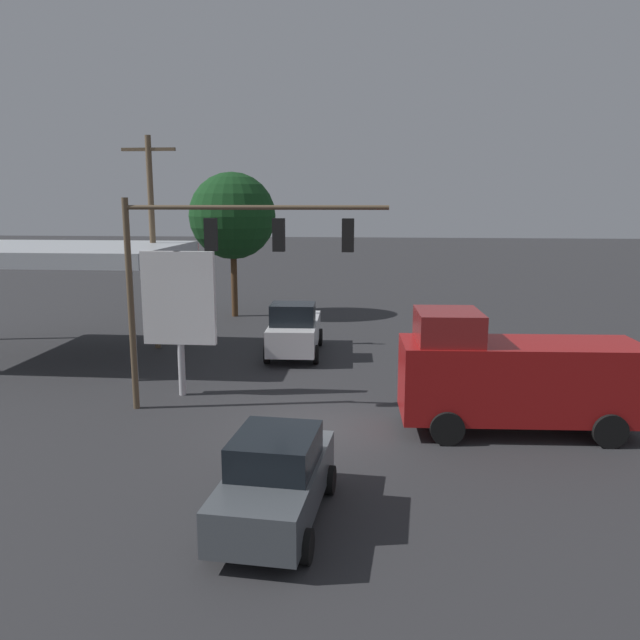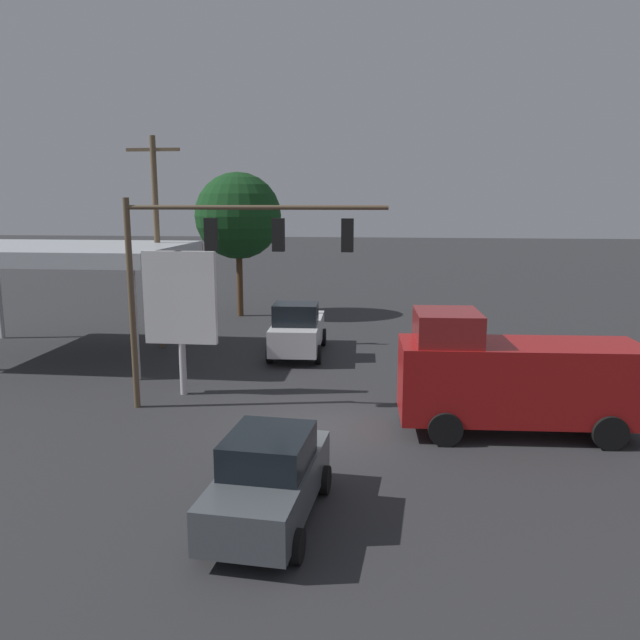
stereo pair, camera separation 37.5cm
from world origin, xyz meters
The scene contains 9 objects.
ground_plane centered at (0.00, 0.00, 0.00)m, with size 200.00×200.00×0.00m, color #2D2D30.
traffic_signal_assembly centered at (2.88, -1.21, 5.06)m, with size 8.18×0.43×6.77m.
utility_pole centered at (8.20, -9.55, 5.02)m, with size 2.40×0.26×9.47m.
gas_station_canopy centered at (11.98, -7.45, 4.48)m, with size 10.72×7.51×4.82m.
price_sign centered at (4.89, -2.73, 3.30)m, with size 2.51×0.27×5.01m.
sedan_waiting centered at (0.22, 5.61, 0.95)m, with size 2.33×4.53×1.93m.
delivery_truck centered at (-5.78, -0.20, 1.69)m, with size 6.91×2.82×3.58m.
pickup_parked centered at (1.75, -8.83, 1.11)m, with size 2.44×5.28×2.40m.
street_tree centered at (6.49, -17.83, 5.81)m, with size 4.94×4.94×8.30m.
Camera 1 is at (-1.81, 17.65, 6.65)m, focal length 35.00 mm.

